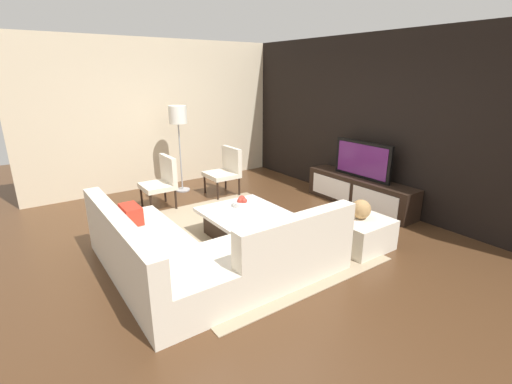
# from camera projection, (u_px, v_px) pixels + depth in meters

# --- Properties ---
(ground_plane) EXTENTS (14.00, 14.00, 0.00)m
(ground_plane) POSITION_uv_depth(u_px,v_px,m) (242.00, 241.00, 4.98)
(ground_plane) COLOR #4C301C
(feature_wall_back) EXTENTS (6.40, 0.12, 2.80)m
(feature_wall_back) POSITION_uv_depth(u_px,v_px,m) (378.00, 122.00, 6.03)
(feature_wall_back) COLOR black
(feature_wall_back) RESTS_ON ground
(side_wall_left) EXTENTS (0.12, 5.20, 2.80)m
(side_wall_left) POSITION_uv_depth(u_px,v_px,m) (160.00, 115.00, 7.14)
(side_wall_left) COLOR beige
(side_wall_left) RESTS_ON ground
(area_rug) EXTENTS (3.20, 2.43, 0.01)m
(area_rug) POSITION_uv_depth(u_px,v_px,m) (238.00, 238.00, 5.06)
(area_rug) COLOR tan
(area_rug) RESTS_ON ground
(media_console) EXTENTS (2.03, 0.44, 0.50)m
(media_console) POSITION_uv_depth(u_px,v_px,m) (359.00, 192.00, 6.22)
(media_console) COLOR black
(media_console) RESTS_ON ground
(television) EXTENTS (1.11, 0.06, 0.62)m
(television) POSITION_uv_depth(u_px,v_px,m) (362.00, 160.00, 6.05)
(television) COLOR black
(television) RESTS_ON media_console
(sectional_couch) EXTENTS (2.30, 2.36, 0.81)m
(sectional_couch) POSITION_uv_depth(u_px,v_px,m) (201.00, 254.00, 4.03)
(sectional_couch) COLOR beige
(sectional_couch) RESTS_ON ground
(coffee_table) EXTENTS (1.05, 1.02, 0.38)m
(coffee_table) POSITION_uv_depth(u_px,v_px,m) (244.00, 223.00, 5.05)
(coffee_table) COLOR black
(coffee_table) RESTS_ON ground
(accent_chair_near) EXTENTS (0.55, 0.50, 0.87)m
(accent_chair_near) POSITION_uv_depth(u_px,v_px,m) (162.00, 179.00, 6.10)
(accent_chair_near) COLOR black
(accent_chair_near) RESTS_ON ground
(floor_lamp) EXTENTS (0.33, 0.33, 1.61)m
(floor_lamp) POSITION_uv_depth(u_px,v_px,m) (178.00, 120.00, 6.69)
(floor_lamp) COLOR #A5A5AA
(floor_lamp) RESTS_ON ground
(ottoman) EXTENTS (0.70, 0.70, 0.40)m
(ottoman) POSITION_uv_depth(u_px,v_px,m) (359.00, 233.00, 4.76)
(ottoman) COLOR beige
(ottoman) RESTS_ON ground
(fruit_bowl) EXTENTS (0.28, 0.28, 0.14)m
(fruit_bowl) POSITION_uv_depth(u_px,v_px,m) (242.00, 202.00, 5.18)
(fruit_bowl) COLOR silver
(fruit_bowl) RESTS_ON coffee_table
(accent_chair_far) EXTENTS (0.58, 0.54, 0.87)m
(accent_chair_far) POSITION_uv_depth(u_px,v_px,m) (226.00, 168.00, 6.80)
(accent_chair_far) COLOR black
(accent_chair_far) RESTS_ON ground
(decorative_ball) EXTENTS (0.25, 0.25, 0.25)m
(decorative_ball) POSITION_uv_depth(u_px,v_px,m) (361.00, 209.00, 4.66)
(decorative_ball) COLOR #AD8451
(decorative_ball) RESTS_ON ottoman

